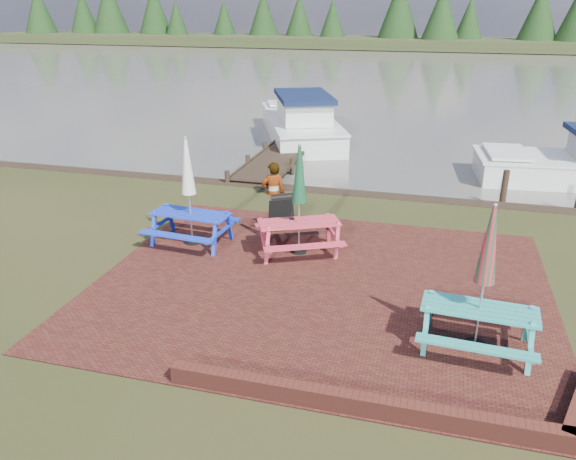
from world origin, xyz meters
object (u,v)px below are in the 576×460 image
(picnic_table_blue, at_px, (190,208))
(person, at_px, (273,163))
(chalkboard, at_px, (281,213))
(jetty, at_px, (287,149))
(picnic_table_teal, at_px, (481,302))
(picnic_table_red, at_px, (299,217))
(boat_jetty, at_px, (301,124))

(picnic_table_blue, relative_size, person, 1.32)
(chalkboard, height_order, jetty, chalkboard)
(picnic_table_blue, bearing_deg, person, 83.37)
(chalkboard, xyz_separation_m, jetty, (-1.94, 7.69, -0.35))
(chalkboard, relative_size, jetty, 0.10)
(person, bearing_deg, picnic_table_teal, 105.90)
(jetty, distance_m, person, 5.13)
(picnic_table_red, relative_size, chalkboard, 2.78)
(picnic_table_red, height_order, person, picnic_table_red)
(picnic_table_blue, bearing_deg, chalkboard, 40.51)
(picnic_table_blue, xyz_separation_m, jetty, (-0.12, 9.00, -0.78))
(picnic_table_teal, xyz_separation_m, picnic_table_blue, (-6.32, 2.81, 0.01))
(picnic_table_teal, distance_m, picnic_table_blue, 6.92)
(picnic_table_red, xyz_separation_m, jetty, (-2.69, 8.86, -0.77))
(picnic_table_blue, bearing_deg, picnic_table_red, 7.95)
(chalkboard, height_order, person, person)
(picnic_table_red, xyz_separation_m, chalkboard, (-0.75, 1.17, -0.41))
(jetty, height_order, boat_jetty, boat_jetty)
(picnic_table_teal, relative_size, person, 1.31)
(picnic_table_blue, height_order, boat_jetty, picnic_table_blue)
(picnic_table_red, relative_size, person, 1.30)
(chalkboard, distance_m, boat_jetty, 10.92)
(picnic_table_teal, bearing_deg, picnic_table_blue, 159.95)
(picnic_table_teal, bearing_deg, picnic_table_red, 145.69)
(picnic_table_red, height_order, picnic_table_blue, picnic_table_blue)
(picnic_table_blue, bearing_deg, picnic_table_teal, -19.17)
(picnic_table_red, bearing_deg, person, 88.88)
(picnic_table_red, distance_m, chalkboard, 1.45)
(chalkboard, bearing_deg, jetty, 73.22)
(picnic_table_red, height_order, jetty, picnic_table_red)
(picnic_table_blue, relative_size, jetty, 0.28)
(picnic_table_red, distance_m, person, 4.27)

